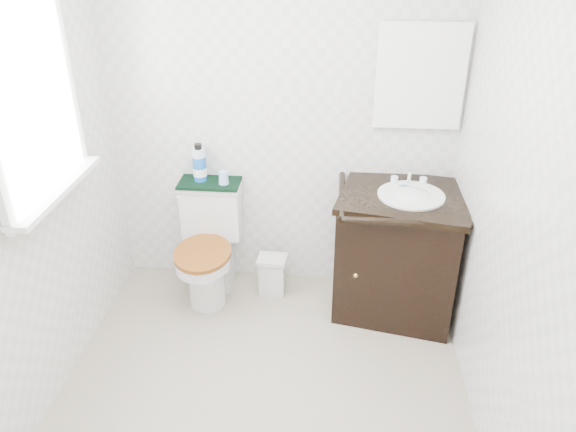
% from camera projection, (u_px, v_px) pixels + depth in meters
% --- Properties ---
extents(floor, '(2.40, 2.40, 0.00)m').
position_uv_depth(floor, '(261.00, 400.00, 2.99)').
color(floor, '#A39683').
rests_on(floor, ground).
extents(wall_back, '(2.40, 0.00, 2.40)m').
position_uv_depth(wall_back, '(282.00, 113.00, 3.47)').
color(wall_back, silver).
rests_on(wall_back, ground).
extents(wall_front, '(2.40, 0.00, 2.40)m').
position_uv_depth(wall_front, '(185.00, 416.00, 1.37)').
color(wall_front, silver).
rests_on(wall_front, ground).
extents(wall_left, '(0.00, 2.40, 2.40)m').
position_uv_depth(wall_left, '(11.00, 189.00, 2.51)').
color(wall_left, silver).
rests_on(wall_left, ground).
extents(wall_right, '(0.00, 2.40, 2.40)m').
position_uv_depth(wall_right, '(516.00, 209.00, 2.33)').
color(wall_right, silver).
rests_on(wall_right, ground).
extents(window, '(0.02, 0.70, 0.90)m').
position_uv_depth(window, '(28.00, 97.00, 2.56)').
color(window, white).
rests_on(window, wall_left).
extents(mirror, '(0.50, 0.02, 0.60)m').
position_uv_depth(mirror, '(420.00, 77.00, 3.27)').
color(mirror, silver).
rests_on(mirror, wall_back).
extents(toilet, '(0.40, 0.62, 0.75)m').
position_uv_depth(toilet, '(210.00, 249.00, 3.72)').
color(toilet, silver).
rests_on(toilet, floor).
extents(vanity, '(0.86, 0.78, 0.92)m').
position_uv_depth(vanity, '(400.00, 249.00, 3.51)').
color(vanity, black).
rests_on(vanity, floor).
extents(trash_bin, '(0.20, 0.16, 0.27)m').
position_uv_depth(trash_bin, '(272.00, 274.00, 3.79)').
color(trash_bin, silver).
rests_on(trash_bin, floor).
extents(towel, '(0.39, 0.22, 0.02)m').
position_uv_depth(towel, '(209.00, 183.00, 3.62)').
color(towel, black).
rests_on(towel, toilet).
extents(mouthwash_bottle, '(0.09, 0.09, 0.25)m').
position_uv_depth(mouthwash_bottle, '(199.00, 164.00, 3.59)').
color(mouthwash_bottle, blue).
rests_on(mouthwash_bottle, towel).
extents(cup, '(0.07, 0.07, 0.08)m').
position_uv_depth(cup, '(224.00, 178.00, 3.58)').
color(cup, '#93C3F0').
rests_on(cup, towel).
extents(soap_bar, '(0.07, 0.05, 0.02)m').
position_uv_depth(soap_bar, '(405.00, 186.00, 3.40)').
color(soap_bar, '#186A77').
rests_on(soap_bar, vanity).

